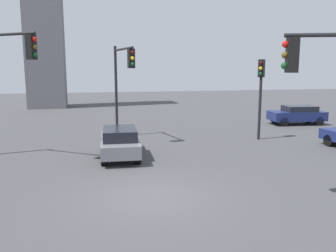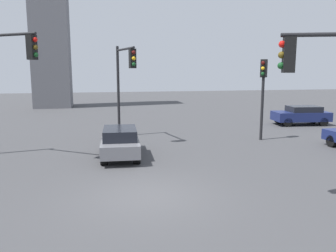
{
  "view_description": "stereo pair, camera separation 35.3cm",
  "coord_description": "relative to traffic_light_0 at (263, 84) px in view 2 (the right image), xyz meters",
  "views": [
    {
      "loc": [
        -1.83,
        -10.14,
        3.98
      ],
      "look_at": [
        1.63,
        4.61,
        1.48
      ],
      "focal_mm": 36.15,
      "sensor_mm": 36.0,
      "label": 1
    },
    {
      "loc": [
        -1.48,
        -10.22,
        3.98
      ],
      "look_at": [
        1.63,
        4.61,
        1.48
      ],
      "focal_mm": 36.15,
      "sensor_mm": 36.0,
      "label": 2
    }
  ],
  "objects": [
    {
      "name": "traffic_light_4",
      "position": [
        -7.64,
        1.54,
        0.59
      ],
      "size": [
        0.88,
        3.03,
        5.38
      ],
      "rotation": [
        0.0,
        0.0,
        -1.35
      ],
      "color": "black",
      "rests_on": "ground_plane"
    },
    {
      "name": "ground_plane",
      "position": [
        -7.73,
        -7.48,
        -3.22
      ],
      "size": [
        106.13,
        106.13,
        0.0
      ],
      "primitive_type": "plane",
      "color": "#424244"
    },
    {
      "name": "car_3",
      "position": [
        -8.24,
        -2.24,
        -2.5
      ],
      "size": [
        1.92,
        4.09,
        1.37
      ],
      "rotation": [
        0.0,
        0.0,
        1.51
      ],
      "color": "slate",
      "rests_on": "ground_plane"
    },
    {
      "name": "car_2",
      "position": [
        5.49,
        4.43,
        -2.48
      ],
      "size": [
        4.13,
        2.22,
        1.39
      ],
      "rotation": [
        0.0,
        0.0,
        3.03
      ],
      "color": "navy",
      "rests_on": "ground_plane"
    },
    {
      "name": "traffic_light_0",
      "position": [
        0.0,
        0.0,
        0.0
      ],
      "size": [
        0.46,
        0.47,
        4.59
      ],
      "rotation": [
        0.0,
        0.0,
        -2.32
      ],
      "color": "black",
      "rests_on": "ground_plane"
    }
  ]
}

